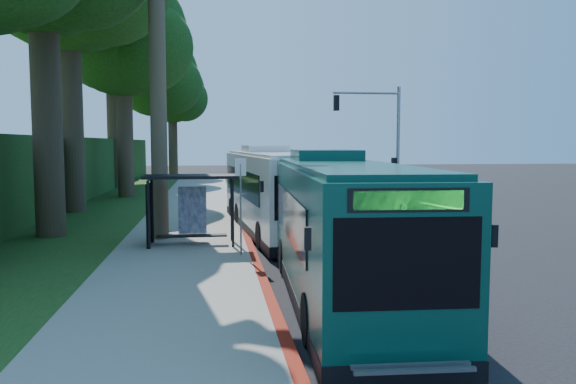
{
  "coord_description": "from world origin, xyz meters",
  "views": [
    {
      "loc": [
        -6.27,
        -22.58,
        3.65
      ],
      "look_at": [
        -3.09,
        1.0,
        1.57
      ],
      "focal_mm": 35.0,
      "sensor_mm": 36.0,
      "label": 1
    }
  ],
  "objects": [
    {
      "name": "ground",
      "position": [
        0.0,
        0.0,
        0.0
      ],
      "size": [
        140.0,
        140.0,
        0.0
      ],
      "primitive_type": "plane",
      "color": "black",
      "rests_on": "ground"
    },
    {
      "name": "sidewalk",
      "position": [
        -7.3,
        0.0,
        0.06
      ],
      "size": [
        4.5,
        70.0,
        0.12
      ],
      "primitive_type": "cube",
      "color": "gray",
      "rests_on": "ground"
    },
    {
      "name": "red_curb",
      "position": [
        -5.0,
        -4.0,
        0.07
      ],
      "size": [
        0.25,
        30.0,
        0.13
      ],
      "primitive_type": "cube",
      "color": "maroon",
      "rests_on": "ground"
    },
    {
      "name": "grass_verge",
      "position": [
        -13.0,
        5.0,
        0.03
      ],
      "size": [
        8.0,
        70.0,
        0.06
      ],
      "primitive_type": "cube",
      "color": "#234719",
      "rests_on": "ground"
    },
    {
      "name": "bus_shelter",
      "position": [
        -7.26,
        -2.86,
        1.81
      ],
      "size": [
        3.2,
        1.51,
        2.55
      ],
      "color": "black",
      "rests_on": "ground"
    },
    {
      "name": "stop_sign_pole",
      "position": [
        -5.4,
        -5.0,
        2.08
      ],
      "size": [
        0.35,
        0.06,
        3.17
      ],
      "color": "gray",
      "rests_on": "ground"
    },
    {
      "name": "traffic_signal_pole",
      "position": [
        3.78,
        10.0,
        4.42
      ],
      "size": [
        4.1,
        0.3,
        7.0
      ],
      "color": "gray",
      "rests_on": "ground"
    },
    {
      "name": "tree_2",
      "position": [
        -11.89,
        15.98,
        10.48
      ],
      "size": [
        8.82,
        8.4,
        15.12
      ],
      "color": "#382B1E",
      "rests_on": "ground"
    },
    {
      "name": "tree_3",
      "position": [
        -13.88,
        23.98,
        11.98
      ],
      "size": [
        10.08,
        9.6,
        17.28
      ],
      "color": "#382B1E",
      "rests_on": "ground"
    },
    {
      "name": "tree_4",
      "position": [
        -11.4,
        31.98,
        9.73
      ],
      "size": [
        8.4,
        8.0,
        14.14
      ],
      "color": "#382B1E",
      "rests_on": "ground"
    },
    {
      "name": "tree_5",
      "position": [
        -10.41,
        39.99,
        8.96
      ],
      "size": [
        7.35,
        7.0,
        12.86
      ],
      "color": "#382B1E",
      "rests_on": "ground"
    },
    {
      "name": "white_bus",
      "position": [
        -3.81,
        0.4,
        1.73
      ],
      "size": [
        3.52,
        12.07,
        3.55
      ],
      "rotation": [
        0.0,
        0.0,
        0.08
      ],
      "color": "silver",
      "rests_on": "ground"
    },
    {
      "name": "teal_bus",
      "position": [
        -3.25,
        -9.1,
        1.69
      ],
      "size": [
        3.02,
        11.73,
        3.47
      ],
      "rotation": [
        0.0,
        0.0,
        -0.05
      ],
      "color": "#0B3D33",
      "rests_on": "ground"
    },
    {
      "name": "pickup",
      "position": [
        0.94,
        10.38,
        0.82
      ],
      "size": [
        3.45,
        6.19,
        1.64
      ],
      "primitive_type": "imported",
      "rotation": [
        0.0,
        0.0,
        0.13
      ],
      "color": "silver",
      "rests_on": "ground"
    }
  ]
}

